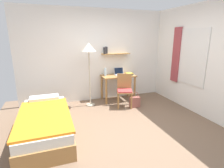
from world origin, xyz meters
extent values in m
plane|color=brown|center=(0.00, 0.00, 0.00)|extent=(5.28, 5.28, 0.00)
cube|color=white|center=(0.00, 2.02, 1.30)|extent=(4.40, 0.05, 2.60)
cube|color=#9E703D|center=(0.52, 1.89, 1.36)|extent=(0.82, 0.22, 0.02)
cube|color=#333338|center=(0.18, 1.90, 1.46)|extent=(0.03, 0.17, 0.18)
cube|color=#333338|center=(0.24, 1.93, 1.47)|extent=(0.04, 0.13, 0.19)
cube|color=white|center=(2.02, 0.00, 1.30)|extent=(0.05, 4.40, 2.60)
cube|color=silver|center=(1.99, 0.49, 1.35)|extent=(0.02, 0.90, 1.37)
cube|color=white|center=(1.99, 0.49, 1.35)|extent=(0.01, 0.84, 1.31)
cube|color=#993D42|center=(1.96, 1.05, 1.35)|extent=(0.03, 0.28, 1.47)
cube|color=#9E703D|center=(-1.51, 0.34, 0.14)|extent=(0.89, 1.94, 0.28)
cube|color=silver|center=(-1.51, 0.34, 0.36)|extent=(0.85, 1.88, 0.16)
cube|color=orange|center=(-1.51, 0.22, 0.46)|extent=(0.91, 1.59, 0.04)
cube|color=white|center=(-1.51, 1.09, 0.49)|extent=(0.62, 0.28, 0.10)
cube|color=#9E703D|center=(0.52, 1.70, 0.74)|extent=(0.96, 0.54, 0.03)
cylinder|color=#9E703D|center=(0.08, 1.48, 0.36)|extent=(0.06, 0.06, 0.72)
cylinder|color=#9E703D|center=(0.95, 1.48, 0.36)|extent=(0.06, 0.06, 0.72)
cylinder|color=#9E703D|center=(0.08, 1.92, 0.36)|extent=(0.06, 0.06, 0.72)
cylinder|color=#9E703D|center=(0.95, 1.92, 0.36)|extent=(0.06, 0.06, 0.72)
cube|color=#9E703D|center=(0.49, 1.15, 0.43)|extent=(0.52, 0.52, 0.03)
cube|color=#B23838|center=(0.49, 1.15, 0.46)|extent=(0.48, 0.47, 0.04)
cube|color=#9E703D|center=(0.55, 1.32, 0.67)|extent=(0.38, 0.17, 0.40)
cylinder|color=#9E703D|center=(0.27, 1.05, 0.21)|extent=(0.04, 0.04, 0.41)
cylinder|color=#9E703D|center=(0.59, 0.94, 0.21)|extent=(0.04, 0.04, 0.41)
cylinder|color=#9E703D|center=(0.38, 1.36, 0.21)|extent=(0.04, 0.04, 0.41)
cylinder|color=#9E703D|center=(0.70, 1.25, 0.21)|extent=(0.04, 0.04, 0.41)
cylinder|color=#B2A893|center=(-0.35, 1.56, 0.01)|extent=(0.24, 0.24, 0.02)
cylinder|color=#B2A893|center=(-0.35, 1.56, 0.75)|extent=(0.03, 0.03, 1.45)
cone|color=silver|center=(-0.35, 1.56, 1.58)|extent=(0.37, 0.37, 0.22)
cube|color=#B7BABF|center=(0.58, 1.74, 0.76)|extent=(0.30, 0.22, 0.01)
cube|color=#B7BABF|center=(0.58, 1.82, 0.87)|extent=(0.29, 0.07, 0.20)
cube|color=black|center=(0.58, 1.82, 0.86)|extent=(0.26, 0.06, 0.17)
cylinder|color=silver|center=(0.15, 1.78, 0.86)|extent=(0.07, 0.07, 0.22)
cube|color=#4CA856|center=(0.83, 1.64, 0.76)|extent=(0.16, 0.22, 0.02)
cube|color=#333338|center=(0.84, 1.63, 0.78)|extent=(0.17, 0.25, 0.02)
cube|color=gold|center=(0.84, 1.64, 0.81)|extent=(0.18, 0.21, 0.03)
cube|color=#99564C|center=(0.74, 1.02, 0.14)|extent=(0.28, 0.12, 0.28)
torus|color=#99564C|center=(0.74, 1.02, 0.33)|extent=(0.19, 0.02, 0.19)
camera|label=1|loc=(-1.33, -2.98, 1.85)|focal=28.46mm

